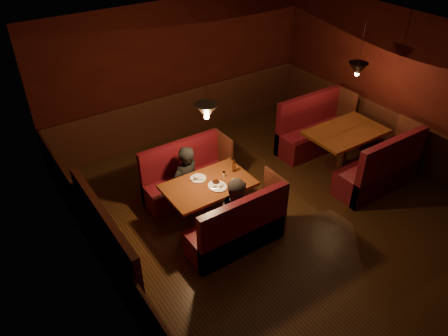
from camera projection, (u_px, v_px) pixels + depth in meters
room at (275, 170)px, 6.74m from camera, size 6.02×7.02×2.92m
main_table at (209, 192)px, 7.05m from camera, size 1.41×0.86×0.99m
main_bench_far at (186, 180)px, 7.74m from camera, size 1.56×0.56×1.06m
main_bench_near at (239, 231)px, 6.65m from camera, size 1.56×0.56×1.06m
second_table at (345, 140)px, 8.32m from camera, size 1.47×0.94×0.83m
second_bench_far at (312, 132)px, 9.08m from camera, size 1.63×0.61×1.16m
second_bench_near at (380, 172)px, 7.88m from camera, size 1.63×0.61×1.16m
diner_a at (185, 169)px, 7.26m from camera, size 0.63×0.48×1.55m
diner_b at (239, 203)px, 6.54m from camera, size 0.84×0.72×1.51m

